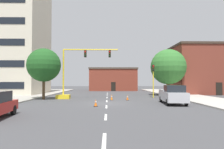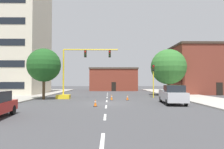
{
  "view_description": "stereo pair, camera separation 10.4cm",
  "coord_description": "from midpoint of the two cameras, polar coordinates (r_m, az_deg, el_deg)",
  "views": [
    {
      "loc": [
        0.15,
        -22.32,
        2.39
      ],
      "look_at": [
        0.68,
        5.11,
        3.3
      ],
      "focal_mm": 32.93,
      "sensor_mm": 36.0,
      "label": 1
    },
    {
      "loc": [
        0.26,
        -22.33,
        2.39
      ],
      "look_at": [
        0.68,
        5.11,
        3.3
      ],
      "focal_mm": 32.93,
      "sensor_mm": 36.0,
      "label": 2
    }
  ],
  "objects": [
    {
      "name": "sidewalk_left",
      "position": [
        32.96,
        -23.65,
        -5.77
      ],
      "size": [
        6.0,
        56.0,
        0.14
      ],
      "primitive_type": "cube",
      "color": "#9E998E",
      "rests_on": "ground_plane"
    },
    {
      "name": "traffic_light_pole_right",
      "position": [
        30.63,
        11.49,
        0.28
      ],
      "size": [
        0.32,
        0.47,
        4.8
      ],
      "color": "yellow",
      "rests_on": "ground_plane"
    },
    {
      "name": "tree_left_near",
      "position": [
        28.51,
        -18.27,
        2.47
      ],
      "size": [
        4.4,
        4.4,
        6.72
      ],
      "color": "#4C3823",
      "rests_on": "ground_plane"
    },
    {
      "name": "lane_stripe_seg_6",
      "position": [
        41.39,
        -1.17,
        -5.19
      ],
      "size": [
        0.16,
        2.4,
        0.01
      ],
      "primitive_type": "cube",
      "color": "silver",
      "rests_on": "ground_plane"
    },
    {
      "name": "pickup_truck_silver",
      "position": [
        22.72,
        16.56,
        -5.39
      ],
      "size": [
        2.44,
        5.55,
        1.99
      ],
      "color": "#BCBCC1",
      "rests_on": "ground_plane"
    },
    {
      "name": "lane_stripe_seg_2",
      "position": [
        19.47,
        -1.5,
        -8.93
      ],
      "size": [
        0.16,
        2.4,
        0.01
      ],
      "primitive_type": "cube",
      "color": "silver",
      "rests_on": "ground_plane"
    },
    {
      "name": "traffic_cone_roadside_b",
      "position": [
        19.66,
        -4.49,
        -7.88
      ],
      "size": [
        0.36,
        0.36,
        0.69
      ],
      "color": "black",
      "rests_on": "ground_plane"
    },
    {
      "name": "building_brick_center",
      "position": [
        54.49,
        0.42,
        -1.34
      ],
      "size": [
        12.15,
        9.67,
        5.79
      ],
      "color": "brown",
      "rests_on": "ground_plane"
    },
    {
      "name": "lane_stripe_seg_5",
      "position": [
        35.91,
        -1.21,
        -5.7
      ],
      "size": [
        0.16,
        2.4,
        0.01
      ],
      "primitive_type": "cube",
      "color": "silver",
      "rests_on": "ground_plane"
    },
    {
      "name": "sidewalk_right",
      "position": [
        32.8,
        21.23,
        -5.82
      ],
      "size": [
        6.0,
        56.0,
        0.14
      ],
      "primitive_type": "cube",
      "color": "#B2ADA3",
      "rests_on": "ground_plane"
    },
    {
      "name": "lane_stripe_seg_4",
      "position": [
        30.42,
        -1.27,
        -6.39
      ],
      "size": [
        0.16,
        2.4,
        0.01
      ],
      "primitive_type": "cube",
      "color": "silver",
      "rests_on": "ground_plane"
    },
    {
      "name": "building_row_right",
      "position": [
        43.66,
        24.66,
        1.21
      ],
      "size": [
        12.9,
        9.88,
        9.21
      ],
      "color": "brown",
      "rests_on": "ground_plane"
    },
    {
      "name": "traffic_cone_roadside_c",
      "position": [
        26.19,
        0.0,
        -6.37
      ],
      "size": [
        0.36,
        0.36,
        0.71
      ],
      "color": "black",
      "rests_on": "ground_plane"
    },
    {
      "name": "traffic_signal_gantry",
      "position": [
        28.68,
        -11.22,
        -2.23
      ],
      "size": [
        8.37,
        1.2,
        6.83
      ],
      "color": "yellow",
      "rests_on": "ground_plane"
    },
    {
      "name": "lane_stripe_seg_0",
      "position": [
        8.66,
        -2.31,
        -17.89
      ],
      "size": [
        0.16,
        2.4,
        0.01
      ],
      "primitive_type": "cube",
      "color": "silver",
      "rests_on": "ground_plane"
    },
    {
      "name": "ground_plane",
      "position": [
        22.45,
        -1.41,
        -8.0
      ],
      "size": [
        160.0,
        160.0,
        0.0
      ],
      "primitive_type": "plane",
      "color": "#424244"
    },
    {
      "name": "tree_right_mid",
      "position": [
        35.59,
        15.49,
        2.06
      ],
      "size": [
        5.89,
        5.89,
        7.75
      ],
      "color": "#4C3823",
      "rests_on": "ground_plane"
    },
    {
      "name": "building_tall_left",
      "position": [
        43.37,
        -26.34,
        9.12
      ],
      "size": [
        12.74,
        11.6,
        21.03
      ],
      "color": "beige",
      "rests_on": "ground_plane"
    },
    {
      "name": "lane_stripe_seg_3",
      "position": [
        24.94,
        -1.36,
        -7.38
      ],
      "size": [
        0.16,
        2.4,
        0.01
      ],
      "primitive_type": "cube",
      "color": "silver",
      "rests_on": "ground_plane"
    },
    {
      "name": "lane_stripe_seg_1",
      "position": [
        14.03,
        -1.74,
        -11.69
      ],
      "size": [
        0.16,
        2.4,
        0.01
      ],
      "primitive_type": "cube",
      "color": "silver",
      "rests_on": "ground_plane"
    },
    {
      "name": "traffic_cone_roadside_a",
      "position": [
        26.12,
        4.42,
        -6.42
      ],
      "size": [
        0.36,
        0.36,
        0.66
      ],
      "color": "black",
      "rests_on": "ground_plane"
    }
  ]
}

